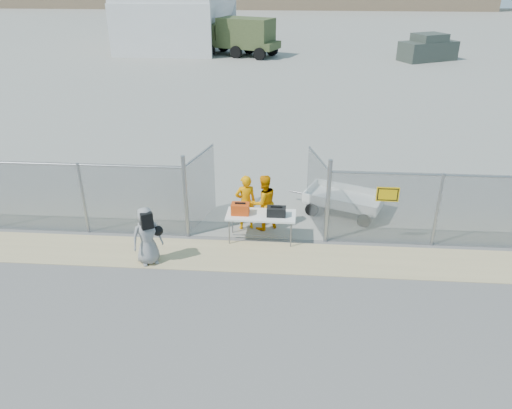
# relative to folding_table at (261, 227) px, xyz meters

# --- Properties ---
(ground) EXTENTS (160.00, 160.00, 0.00)m
(ground) POSITION_rel_folding_table_xyz_m (-0.15, -1.94, -0.42)
(ground) COLOR #585656
(tarmac_inside) EXTENTS (160.00, 80.00, 0.01)m
(tarmac_inside) POSITION_rel_folding_table_xyz_m (-0.15, 40.06, -0.41)
(tarmac_inside) COLOR gray
(tarmac_inside) RESTS_ON ground
(dirt_strip) EXTENTS (44.00, 1.60, 0.01)m
(dirt_strip) POSITION_rel_folding_table_xyz_m (-0.15, -0.94, -0.41)
(dirt_strip) COLOR tan
(dirt_strip) RESTS_ON ground
(chain_link_fence) EXTENTS (40.00, 0.20, 2.20)m
(chain_link_fence) POSITION_rel_folding_table_xyz_m (-0.15, 0.06, 0.68)
(chain_link_fence) COLOR gray
(chain_link_fence) RESTS_ON ground
(folding_table) EXTENTS (1.97, 0.85, 0.83)m
(folding_table) POSITION_rel_folding_table_xyz_m (0.00, 0.00, 0.00)
(folding_table) COLOR white
(folding_table) RESTS_ON ground
(orange_bag) EXTENTS (0.50, 0.34, 0.31)m
(orange_bag) POSITION_rel_folding_table_xyz_m (-0.59, -0.02, 0.57)
(orange_bag) COLOR #DD4611
(orange_bag) RESTS_ON folding_table
(black_duffel) EXTENTS (0.53, 0.32, 0.26)m
(black_duffel) POSITION_rel_folding_table_xyz_m (0.43, -0.05, 0.54)
(black_duffel) COLOR black
(black_duffel) RESTS_ON folding_table
(security_worker_left) EXTENTS (0.72, 0.59, 1.72)m
(security_worker_left) POSITION_rel_folding_table_xyz_m (-0.50, 0.66, 0.44)
(security_worker_left) COLOR orange
(security_worker_left) RESTS_ON ground
(security_worker_right) EXTENTS (1.05, 0.98, 1.72)m
(security_worker_right) POSITION_rel_folding_table_xyz_m (0.03, 0.71, 0.44)
(security_worker_right) COLOR orange
(security_worker_right) RESTS_ON ground
(visitor) EXTENTS (0.94, 0.84, 1.62)m
(visitor) POSITION_rel_folding_table_xyz_m (-2.89, -1.42, 0.39)
(visitor) COLOR gray
(visitor) RESTS_ON ground
(utility_trailer) EXTENTS (3.45, 2.61, 0.75)m
(utility_trailer) POSITION_rel_folding_table_xyz_m (2.53, 1.96, -0.04)
(utility_trailer) COLOR white
(utility_trailer) RESTS_ON ground
(military_truck) EXTENTS (6.81, 4.55, 3.05)m
(military_truck) POSITION_rel_folding_table_xyz_m (-3.75, 30.75, 1.11)
(military_truck) COLOR #404C28
(military_truck) RESTS_ON ground
(parked_vehicle_near) EXTENTS (4.94, 3.89, 2.04)m
(parked_vehicle_near) POSITION_rel_folding_table_xyz_m (11.41, 29.61, 0.60)
(parked_vehicle_near) COLOR #3A423B
(parked_vehicle_near) RESTS_ON ground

